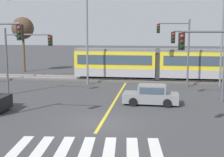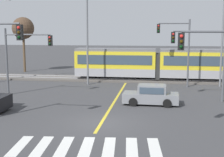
{
  "view_description": "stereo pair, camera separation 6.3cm",
  "coord_description": "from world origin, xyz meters",
  "px_view_note": "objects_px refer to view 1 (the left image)",
  "views": [
    {
      "loc": [
        3.25,
        -18.15,
        5.6
      ],
      "look_at": [
        -0.44,
        7.64,
        1.6
      ],
      "focal_mm": 50.0,
      "sensor_mm": 36.0,
      "label": 1
    },
    {
      "loc": [
        3.31,
        -18.14,
        5.6
      ],
      "look_at": [
        -0.44,
        7.64,
        1.6
      ],
      "focal_mm": 50.0,
      "sensor_mm": 36.0,
      "label": 2
    }
  ],
  "objects_px": {
    "sedan_crossing": "(151,95)",
    "traffic_light_mid_left": "(22,51)",
    "traffic_light_mid_right": "(205,52)",
    "traffic_light_far_right": "(178,43)",
    "street_lamp_centre": "(88,34)",
    "bare_tree_far_west": "(23,29)",
    "light_rail_tram": "(157,63)",
    "street_lamp_east": "(224,35)"
  },
  "relations": [
    {
      "from": "sedan_crossing",
      "to": "traffic_light_mid_left",
      "type": "bearing_deg",
      "value": 170.35
    },
    {
      "from": "traffic_light_mid_right",
      "to": "traffic_light_far_right",
      "type": "relative_size",
      "value": 0.88
    },
    {
      "from": "street_lamp_centre",
      "to": "bare_tree_far_west",
      "type": "xyz_separation_m",
      "value": [
        -11.04,
        8.88,
        0.63
      ]
    },
    {
      "from": "light_rail_tram",
      "to": "bare_tree_far_west",
      "type": "relative_size",
      "value": 2.49
    },
    {
      "from": "traffic_light_mid_right",
      "to": "traffic_light_mid_left",
      "type": "height_order",
      "value": "traffic_light_mid_right"
    },
    {
      "from": "street_lamp_centre",
      "to": "street_lamp_east",
      "type": "xyz_separation_m",
      "value": [
        13.55,
        0.7,
        -0.06
      ]
    },
    {
      "from": "street_lamp_centre",
      "to": "street_lamp_east",
      "type": "distance_m",
      "value": 13.57
    },
    {
      "from": "light_rail_tram",
      "to": "sedan_crossing",
      "type": "xyz_separation_m",
      "value": [
        -0.49,
        -11.53,
        -1.35
      ]
    },
    {
      "from": "traffic_light_far_right",
      "to": "street_lamp_east",
      "type": "distance_m",
      "value": 4.59
    },
    {
      "from": "traffic_light_far_right",
      "to": "bare_tree_far_west",
      "type": "bearing_deg",
      "value": 156.19
    },
    {
      "from": "light_rail_tram",
      "to": "traffic_light_mid_left",
      "type": "xyz_separation_m",
      "value": [
        -11.58,
        -9.64,
        1.79
      ]
    },
    {
      "from": "bare_tree_far_west",
      "to": "traffic_light_mid_right",
      "type": "bearing_deg",
      "value": -34.79
    },
    {
      "from": "traffic_light_far_right",
      "to": "street_lamp_centre",
      "type": "height_order",
      "value": "street_lamp_centre"
    },
    {
      "from": "traffic_light_far_right",
      "to": "traffic_light_mid_left",
      "type": "bearing_deg",
      "value": -155.58
    },
    {
      "from": "sedan_crossing",
      "to": "street_lamp_centre",
      "type": "relative_size",
      "value": 0.45
    },
    {
      "from": "sedan_crossing",
      "to": "traffic_light_mid_right",
      "type": "relative_size",
      "value": 0.72
    },
    {
      "from": "street_lamp_centre",
      "to": "bare_tree_far_west",
      "type": "distance_m",
      "value": 14.18
    },
    {
      "from": "traffic_light_mid_left",
      "to": "street_lamp_east",
      "type": "bearing_deg",
      "value": 20.81
    },
    {
      "from": "light_rail_tram",
      "to": "traffic_light_far_right",
      "type": "distance_m",
      "value": 4.64
    },
    {
      "from": "light_rail_tram",
      "to": "traffic_light_mid_right",
      "type": "xyz_separation_m",
      "value": [
        3.68,
        -9.76,
        1.93
      ]
    },
    {
      "from": "sedan_crossing",
      "to": "traffic_light_mid_right",
      "type": "xyz_separation_m",
      "value": [
        4.17,
        1.77,
        3.28
      ]
    },
    {
      "from": "traffic_light_mid_left",
      "to": "traffic_light_far_right",
      "type": "xyz_separation_m",
      "value": [
        13.57,
        6.16,
        0.55
      ]
    },
    {
      "from": "light_rail_tram",
      "to": "traffic_light_mid_right",
      "type": "bearing_deg",
      "value": -69.34
    },
    {
      "from": "sedan_crossing",
      "to": "street_lamp_centre",
      "type": "bearing_deg",
      "value": 129.4
    },
    {
      "from": "traffic_light_far_right",
      "to": "bare_tree_far_west",
      "type": "height_order",
      "value": "bare_tree_far_west"
    },
    {
      "from": "traffic_light_mid_right",
      "to": "street_lamp_east",
      "type": "distance_m",
      "value": 7.6
    },
    {
      "from": "traffic_light_mid_right",
      "to": "street_lamp_centre",
      "type": "relative_size",
      "value": 0.63
    },
    {
      "from": "sedan_crossing",
      "to": "bare_tree_far_west",
      "type": "bearing_deg",
      "value": 136.19
    },
    {
      "from": "light_rail_tram",
      "to": "street_lamp_centre",
      "type": "bearing_deg",
      "value": -153.82
    },
    {
      "from": "light_rail_tram",
      "to": "traffic_light_far_right",
      "type": "xyz_separation_m",
      "value": [
        1.99,
        -3.48,
        2.34
      ]
    },
    {
      "from": "traffic_light_mid_left",
      "to": "light_rail_tram",
      "type": "bearing_deg",
      "value": 39.79
    },
    {
      "from": "street_lamp_centre",
      "to": "traffic_light_mid_right",
      "type": "bearing_deg",
      "value": -30.2
    },
    {
      "from": "light_rail_tram",
      "to": "street_lamp_east",
      "type": "height_order",
      "value": "street_lamp_east"
    },
    {
      "from": "light_rail_tram",
      "to": "street_lamp_east",
      "type": "xyz_separation_m",
      "value": [
        6.45,
        -2.79,
        3.14
      ]
    },
    {
      "from": "street_lamp_east",
      "to": "bare_tree_far_west",
      "type": "bearing_deg",
      "value": 161.58
    },
    {
      "from": "street_lamp_centre",
      "to": "sedan_crossing",
      "type": "bearing_deg",
      "value": -50.6
    },
    {
      "from": "traffic_light_mid_right",
      "to": "street_lamp_east",
      "type": "height_order",
      "value": "street_lamp_east"
    },
    {
      "from": "light_rail_tram",
      "to": "bare_tree_far_west",
      "type": "bearing_deg",
      "value": 163.43
    },
    {
      "from": "sedan_crossing",
      "to": "traffic_light_mid_right",
      "type": "bearing_deg",
      "value": 22.97
    },
    {
      "from": "sedan_crossing",
      "to": "light_rail_tram",
      "type": "bearing_deg",
      "value": 87.56
    },
    {
      "from": "sedan_crossing",
      "to": "traffic_light_mid_left",
      "type": "relative_size",
      "value": 0.73
    },
    {
      "from": "traffic_light_mid_right",
      "to": "traffic_light_far_right",
      "type": "xyz_separation_m",
      "value": [
        -1.69,
        6.28,
        0.41
      ]
    }
  ]
}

